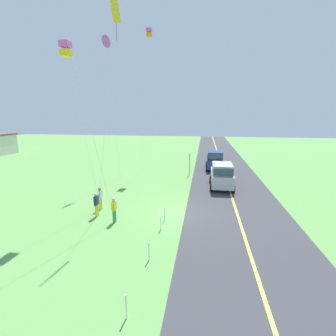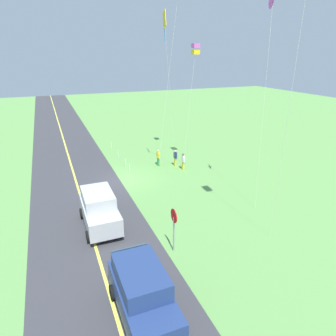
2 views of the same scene
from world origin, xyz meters
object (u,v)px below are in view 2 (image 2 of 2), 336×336
(stop_sign, at_px, (174,222))
(person_adult_companion, at_px, (175,157))
(person_adult_near, at_px, (183,161))
(kite_red_low, at_px, (196,49))
(car_parked_east_near, at_px, (142,293))
(kite_blue_mid, at_px, (165,23))
(kite_pink_drift, at_px, (273,0))
(car_suv_foreground, at_px, (99,209))
(person_child_watcher, at_px, (158,157))

(stop_sign, bearing_deg, person_adult_companion, 156.13)
(person_adult_near, relative_size, kite_red_low, 0.15)
(car_parked_east_near, xyz_separation_m, kite_red_low, (-14.98, 9.70, 9.23))
(person_adult_companion, relative_size, kite_blue_mid, 0.12)
(car_parked_east_near, height_order, stop_sign, stop_sign)
(kite_red_low, xyz_separation_m, kite_pink_drift, (8.11, 0.77, 2.60))
(car_suv_foreground, distance_m, car_parked_east_near, 7.59)
(kite_red_low, height_order, kite_blue_mid, kite_blue_mid)
(car_suv_foreground, bearing_deg, kite_pink_drift, 86.28)
(car_parked_east_near, distance_m, stop_sign, 4.55)
(stop_sign, distance_m, person_child_watcher, 13.30)
(person_adult_companion, bearing_deg, car_suv_foreground, -74.68)
(person_adult_companion, distance_m, kite_pink_drift, 15.05)
(person_adult_near, height_order, kite_pink_drift, kite_pink_drift)
(car_suv_foreground, height_order, person_child_watcher, car_suv_foreground)
(kite_blue_mid, bearing_deg, stop_sign, -19.41)
(kite_blue_mid, bearing_deg, kite_red_low, 100.19)
(car_suv_foreground, relative_size, person_adult_companion, 2.75)
(kite_pink_drift, bearing_deg, kite_blue_mid, -153.62)
(person_child_watcher, distance_m, kite_blue_mid, 11.48)
(car_suv_foreground, relative_size, kite_red_low, 0.41)
(stop_sign, relative_size, kite_red_low, 0.24)
(person_adult_near, relative_size, person_child_watcher, 1.00)
(car_suv_foreground, height_order, person_adult_companion, car_suv_foreground)
(car_suv_foreground, bearing_deg, person_child_watcher, 140.61)
(person_adult_near, relative_size, kite_blue_mid, 0.12)
(kite_red_low, bearing_deg, kite_pink_drift, 5.44)
(car_suv_foreground, relative_size, kite_pink_drift, 0.32)
(car_parked_east_near, distance_m, person_adult_companion, 17.52)
(car_parked_east_near, xyz_separation_m, person_child_watcher, (-16.18, 6.70, -0.29))
(car_suv_foreground, distance_m, kite_blue_mid, 14.82)
(person_adult_near, xyz_separation_m, person_adult_companion, (-1.17, -0.27, 0.00))
(person_adult_near, bearing_deg, kite_pink_drift, -111.68)
(kite_red_low, xyz_separation_m, kite_blue_mid, (0.54, -2.98, 1.82))
(stop_sign, distance_m, kite_blue_mid, 15.60)
(kite_red_low, height_order, kite_pink_drift, kite_pink_drift)
(car_suv_foreground, xyz_separation_m, person_adult_near, (-6.75, 8.81, -0.29))
(person_child_watcher, relative_size, kite_blue_mid, 0.12)
(person_adult_near, xyz_separation_m, kite_pink_drift, (7.45, 2.04, 12.12))
(car_suv_foreground, bearing_deg, car_parked_east_near, 2.79)
(stop_sign, relative_size, kite_pink_drift, 0.19)
(kite_red_low, bearing_deg, person_adult_near, -62.51)
(person_adult_companion, relative_size, kite_pink_drift, 0.12)
(kite_red_low, relative_size, kite_blue_mid, 0.82)
(person_adult_near, bearing_deg, stop_sign, -154.21)
(car_suv_foreground, bearing_deg, kite_red_low, 126.33)
(person_adult_companion, bearing_deg, kite_red_low, 44.04)
(person_adult_near, xyz_separation_m, person_child_watcher, (-1.86, -1.74, 0.00))
(stop_sign, xyz_separation_m, person_adult_near, (-10.84, 5.58, -0.94))
(person_adult_near, xyz_separation_m, kite_blue_mid, (-0.12, -1.72, 11.34))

